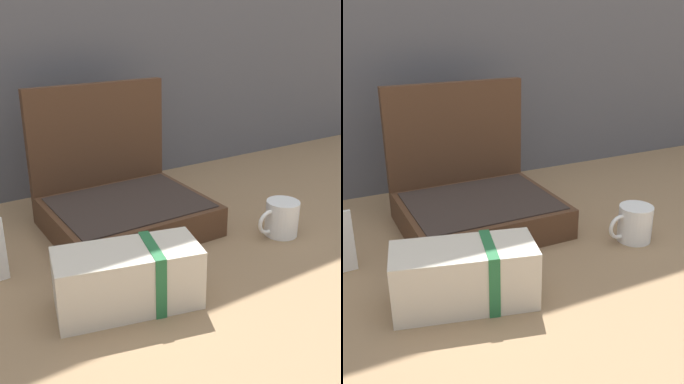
{
  "view_description": "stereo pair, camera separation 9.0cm",
  "coord_description": "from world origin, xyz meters",
  "views": [
    {
      "loc": [
        -0.43,
        -0.73,
        0.51
      ],
      "look_at": [
        0.02,
        -0.02,
        0.18
      ],
      "focal_mm": 43.06,
      "sensor_mm": 36.0,
      "label": 1
    },
    {
      "loc": [
        -0.35,
        -0.78,
        0.51
      ],
      "look_at": [
        0.02,
        -0.02,
        0.18
      ],
      "focal_mm": 43.06,
      "sensor_mm": 36.0,
      "label": 2
    }
  ],
  "objects": [
    {
      "name": "cream_toiletry_bag",
      "position": [
        -0.11,
        -0.08,
        0.06
      ],
      "size": [
        0.28,
        0.17,
        0.12
      ],
      "color": "beige",
      "rests_on": "ground_plane"
    },
    {
      "name": "open_suitcase",
      "position": [
        0.03,
        0.24,
        0.07
      ],
      "size": [
        0.38,
        0.33,
        0.34
      ],
      "color": "#4C301E",
      "rests_on": "ground_plane"
    },
    {
      "name": "coffee_mug",
      "position": [
        0.34,
        -0.02,
        0.04
      ],
      "size": [
        0.12,
        0.08,
        0.09
      ],
      "color": "white",
      "rests_on": "ground_plane"
    },
    {
      "name": "ground_plane",
      "position": [
        0.0,
        0.0,
        0.0
      ],
      "size": [
        6.0,
        6.0,
        0.0
      ],
      "primitive_type": "plane",
      "color": "#8C6D4C"
    }
  ]
}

